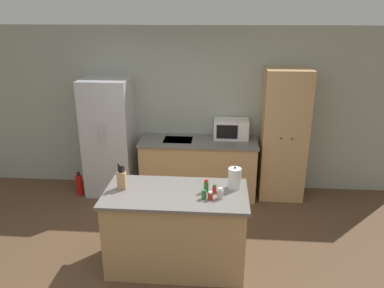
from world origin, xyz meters
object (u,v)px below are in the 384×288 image
(microwave, at_px, (231,129))
(spice_bottle_tall_dark, at_px, (220,194))
(spice_bottle_green_herb, at_px, (204,195))
(kettle, at_px, (235,178))
(pantry_cabinet, at_px, (283,135))
(fire_extinguisher, at_px, (79,185))
(knife_block, at_px, (122,180))
(spice_bottle_amber_oil, at_px, (210,196))
(spice_bottle_short_red, at_px, (214,189))
(refrigerator, at_px, (109,137))
(spice_bottle_pale_salt, at_px, (206,186))

(microwave, distance_m, spice_bottle_tall_dark, 2.06)
(spice_bottle_green_herb, bearing_deg, kettle, 40.93)
(pantry_cabinet, height_order, spice_bottle_tall_dark, pantry_cabinet)
(spice_bottle_green_herb, xyz_separation_m, fire_extinguisher, (-2.07, 1.74, -0.80))
(knife_block, bearing_deg, spice_bottle_amber_oil, -10.57)
(spice_bottle_tall_dark, height_order, fire_extinguisher, spice_bottle_tall_dark)
(pantry_cabinet, xyz_separation_m, knife_block, (-2.04, -1.82, 0.03))
(fire_extinguisher, bearing_deg, spice_bottle_tall_dark, -37.52)
(microwave, relative_size, kettle, 2.06)
(fire_extinguisher, bearing_deg, kettle, -31.32)
(microwave, height_order, knife_block, knife_block)
(spice_bottle_tall_dark, xyz_separation_m, spice_bottle_short_red, (-0.06, 0.11, -0.01))
(spice_bottle_amber_oil, xyz_separation_m, kettle, (0.26, 0.30, 0.08))
(knife_block, distance_m, kettle, 1.25)
(microwave, height_order, kettle, microwave)
(kettle, bearing_deg, spice_bottle_short_red, -145.88)
(refrigerator, distance_m, fire_extinguisher, 0.91)
(microwave, xyz_separation_m, spice_bottle_green_herb, (-0.32, -2.07, -0.09))
(pantry_cabinet, bearing_deg, fire_extinguisher, -175.61)
(pantry_cabinet, distance_m, microwave, 0.80)
(spice_bottle_green_herb, relative_size, fire_extinguisher, 0.25)
(pantry_cabinet, height_order, fire_extinguisher, pantry_cabinet)
(spice_bottle_short_red, height_order, kettle, kettle)
(knife_block, xyz_separation_m, fire_extinguisher, (-1.15, 1.57, -0.87))
(spice_bottle_short_red, bearing_deg, spice_bottle_tall_dark, -60.95)
(spice_bottle_tall_dark, height_order, kettle, kettle)
(spice_bottle_green_herb, bearing_deg, pantry_cabinet, 60.60)
(spice_bottle_amber_oil, bearing_deg, spice_bottle_green_herb, 167.21)
(knife_block, height_order, spice_bottle_green_herb, knife_block)
(spice_bottle_green_herb, relative_size, kettle, 0.38)
(refrigerator, height_order, spice_bottle_tall_dark, refrigerator)
(pantry_cabinet, bearing_deg, spice_bottle_green_herb, -119.40)
(spice_bottle_short_red, height_order, spice_bottle_amber_oil, spice_bottle_short_red)
(spice_bottle_tall_dark, bearing_deg, refrigerator, 132.46)
(microwave, xyz_separation_m, spice_bottle_amber_oil, (-0.26, -2.09, -0.09))
(spice_bottle_short_red, relative_size, kettle, 0.39)
(fire_extinguisher, bearing_deg, spice_bottle_amber_oil, -39.39)
(spice_bottle_green_herb, distance_m, spice_bottle_pale_salt, 0.16)
(knife_block, bearing_deg, spice_bottle_tall_dark, -7.83)
(pantry_cabinet, bearing_deg, kettle, -114.97)
(microwave, bearing_deg, pantry_cabinet, -6.30)
(refrigerator, relative_size, pantry_cabinet, 0.91)
(refrigerator, bearing_deg, knife_block, -69.44)
(refrigerator, height_order, fire_extinguisher, refrigerator)
(spice_bottle_short_red, bearing_deg, spice_bottle_amber_oil, -104.97)
(knife_block, relative_size, kettle, 1.14)
(refrigerator, distance_m, knife_block, 1.89)
(knife_block, height_order, kettle, knife_block)
(microwave, bearing_deg, fire_extinguisher, -172.09)
(spice_bottle_green_herb, bearing_deg, fire_extinguisher, 139.96)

